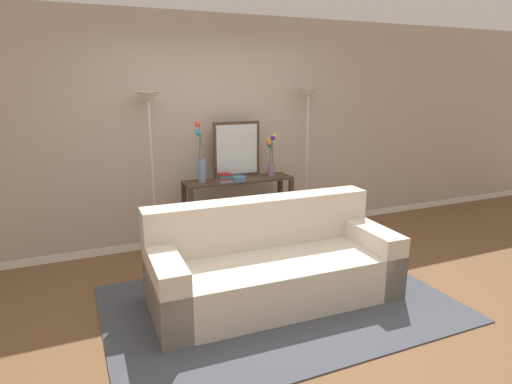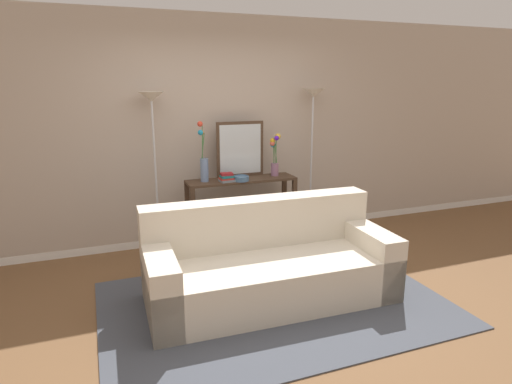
% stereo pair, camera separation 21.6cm
% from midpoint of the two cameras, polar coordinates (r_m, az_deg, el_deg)
% --- Properties ---
extents(ground_plane, '(16.00, 16.00, 0.02)m').
position_cam_midpoint_polar(ground_plane, '(4.03, 0.53, -14.86)').
color(ground_plane, brown).
extents(back_wall, '(12.00, 0.15, 2.71)m').
position_cam_midpoint_polar(back_wall, '(5.37, -7.95, 7.72)').
color(back_wall, white).
rests_on(back_wall, ground).
extents(area_rug, '(3.02, 2.01, 0.01)m').
position_cam_midpoint_polar(area_rug, '(4.07, 1.46, -14.33)').
color(area_rug, '#474C56').
rests_on(area_rug, ground).
extents(couch, '(2.24, 1.00, 0.88)m').
position_cam_midpoint_polar(couch, '(4.07, 0.52, -9.55)').
color(couch, beige).
rests_on(couch, ground).
extents(console_table, '(1.30, 0.35, 0.84)m').
position_cam_midpoint_polar(console_table, '(5.21, -3.45, -1.13)').
color(console_table, '#473323').
rests_on(console_table, ground).
extents(floor_lamp_left, '(0.28, 0.28, 1.84)m').
position_cam_midpoint_polar(floor_lamp_left, '(4.92, -14.90, 7.92)').
color(floor_lamp_left, silver).
rests_on(floor_lamp_left, ground).
extents(floor_lamp_right, '(0.28, 0.28, 1.87)m').
position_cam_midpoint_polar(floor_lamp_right, '(5.56, 5.64, 9.19)').
color(floor_lamp_right, silver).
rests_on(floor_lamp_right, ground).
extents(wall_mirror, '(0.58, 0.02, 0.66)m').
position_cam_midpoint_polar(wall_mirror, '(5.23, -3.71, 5.57)').
color(wall_mirror, '#473323').
rests_on(wall_mirror, console_table).
extents(vase_tall_flowers, '(0.11, 0.10, 0.69)m').
position_cam_midpoint_polar(vase_tall_flowers, '(4.99, -8.42, 3.94)').
color(vase_tall_flowers, '#6B84AD').
rests_on(vase_tall_flowers, console_table).
extents(vase_short_flowers, '(0.13, 0.13, 0.51)m').
position_cam_midpoint_polar(vase_short_flowers, '(5.29, 0.81, 4.81)').
color(vase_short_flowers, gray).
rests_on(vase_short_flowers, console_table).
extents(fruit_bowl, '(0.18, 0.18, 0.06)m').
position_cam_midpoint_polar(fruit_bowl, '(5.03, -3.50, 1.77)').
color(fruit_bowl, '#4C7093').
rests_on(fruit_bowl, console_table).
extents(book_stack, '(0.18, 0.15, 0.10)m').
position_cam_midpoint_polar(book_stack, '(5.00, -5.35, 1.81)').
color(book_stack, slate).
rests_on(book_stack, console_table).
extents(book_row_under_console, '(0.32, 0.18, 0.13)m').
position_cam_midpoint_polar(book_row_under_console, '(5.26, -7.26, -6.97)').
color(book_row_under_console, silver).
rests_on(book_row_under_console, ground).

